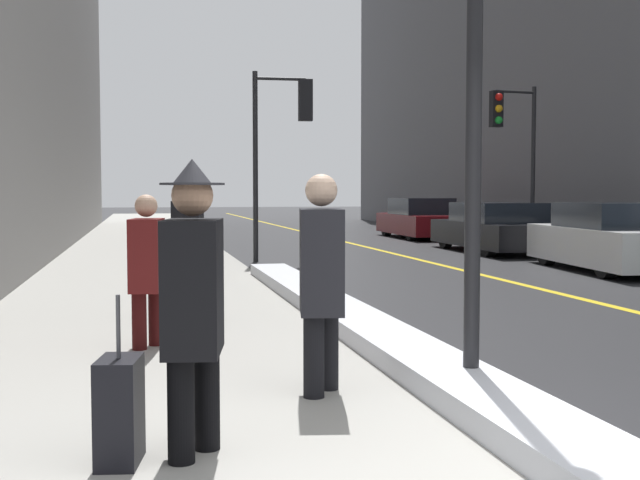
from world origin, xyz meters
TOP-DOWN VIEW (x-y plane):
  - sidewalk_slab at (-2.00, 15.00)m, footprint 4.00×80.00m
  - road_centre_stripe at (4.00, 15.00)m, footprint 0.16×80.00m
  - snow_bank_curb at (0.19, 5.15)m, footprint 0.63×11.86m
  - building_facade_right at (13.00, 22.00)m, footprint 6.00×36.00m
  - lamp_post at (0.33, 2.06)m, footprint 0.28×0.28m
  - traffic_light_near at (1.01, 13.79)m, footprint 1.31×0.32m
  - traffic_light_far at (7.09, 15.29)m, footprint 1.31×0.39m
  - pedestrian_in_glasses at (-1.80, 1.00)m, footprint 0.39×0.57m
  - pedestrian_with_shoulder_bag at (-0.78, 2.24)m, footprint 0.40×0.77m
  - pedestrian_trailing at (-2.03, 4.32)m, footprint 0.36×0.52m
  - pedestrian_nearside at (-1.55, 5.86)m, footprint 0.41×0.78m
  - parked_car_white at (6.77, 10.23)m, footprint 2.23×4.40m
  - parked_car_black at (6.69, 15.29)m, footprint 1.96×4.73m
  - parked_car_maroon at (6.95, 21.68)m, footprint 1.86×4.65m
  - rolling_suitcase at (-2.21, 0.96)m, footprint 0.28×0.39m
  - fire_hydrant at (0.23, 6.92)m, footprint 0.20×0.20m

SIDE VIEW (x-z plane):
  - road_centre_stripe at x=4.00m, z-range 0.00..0.00m
  - sidewalk_slab at x=-2.00m, z-range 0.00..0.01m
  - snow_bank_curb at x=0.19m, z-range 0.00..0.19m
  - rolling_suitcase at x=-2.21m, z-range -0.17..0.78m
  - fire_hydrant at x=0.23m, z-range 0.00..0.70m
  - parked_car_black at x=6.69m, z-range -0.03..1.23m
  - parked_car_white at x=6.77m, z-range -0.04..1.28m
  - parked_car_maroon at x=6.95m, z-range -0.04..1.28m
  - pedestrian_trailing at x=-2.03m, z-range 0.08..1.57m
  - pedestrian_with_shoulder_bag at x=-0.78m, z-range 0.09..1.73m
  - pedestrian_nearside at x=-1.55m, z-range 0.09..1.76m
  - pedestrian_in_glasses at x=-1.80m, z-range 0.08..1.77m
  - lamp_post at x=0.33m, z-range 0.47..4.97m
  - traffic_light_near at x=1.01m, z-range 0.92..5.04m
  - traffic_light_far at x=7.09m, z-range 0.94..5.14m
  - building_facade_right at x=13.00m, z-range 0.00..13.56m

